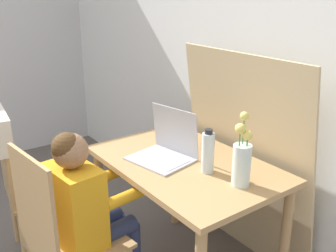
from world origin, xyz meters
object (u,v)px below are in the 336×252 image
object	(u,v)px
chair_occupied	(64,240)
chair_spare	(18,163)
water_bottle	(208,152)
flower_vase	(242,160)
laptop	(166,147)
person_seated	(86,205)

from	to	relation	value
chair_occupied	chair_spare	size ratio (longest dim) A/B	0.99
chair_spare	water_bottle	xyz separation A→B (m)	(0.87, 0.67, 0.20)
chair_spare	flower_vase	size ratio (longest dim) A/B	2.71
water_bottle	chair_occupied	bearing A→B (deg)	-108.95
chair_spare	chair_occupied	bearing A→B (deg)	-172.64
chair_occupied	flower_vase	xyz separation A→B (m)	(0.42, 0.70, 0.38)
flower_vase	laptop	bearing A→B (deg)	-167.95
laptop	chair_occupied	bearing A→B (deg)	-98.63
chair_spare	laptop	world-z (taller)	laptop
chair_occupied	chair_spare	distance (m)	0.66
chair_spare	person_seated	distance (m)	0.64
laptop	water_bottle	xyz separation A→B (m)	(0.25, 0.06, 0.04)
laptop	flower_vase	xyz separation A→B (m)	(0.45, 0.09, 0.07)
chair_occupied	water_bottle	xyz separation A→B (m)	(0.23, 0.67, 0.35)
chair_occupied	flower_vase	world-z (taller)	flower_vase
chair_occupied	water_bottle	bearing A→B (deg)	-115.20
person_seated	flower_vase	bearing A→B (deg)	-133.48
laptop	flower_vase	bearing A→B (deg)	1.14
chair_spare	person_seated	size ratio (longest dim) A/B	0.96
flower_vase	person_seated	bearing A→B (deg)	-127.23
flower_vase	water_bottle	world-z (taller)	flower_vase
person_seated	chair_spare	bearing A→B (deg)	5.57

